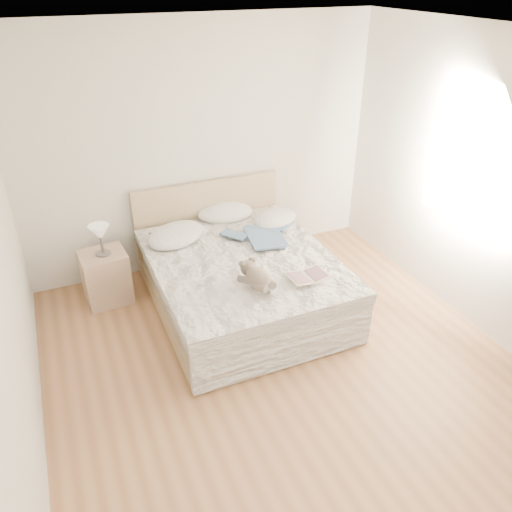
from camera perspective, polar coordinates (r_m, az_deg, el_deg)
name	(u,v)px	position (r m, az deg, el deg)	size (l,w,h in m)	color
floor	(291,377)	(4.45, 4.03, -13.58)	(4.00, 4.50, 0.00)	brown
ceiling	(307,39)	(3.24, 5.87, 23.40)	(4.00, 4.50, 0.00)	white
wall_back	(202,149)	(5.58, -6.14, 12.03)	(4.00, 0.02, 2.70)	beige
wall_right	(503,196)	(4.85, 26.38, 6.13)	(0.02, 4.50, 2.70)	beige
window	(478,174)	(4.99, 24.08, 8.54)	(0.02, 1.30, 1.10)	white
bed	(240,278)	(5.12, -1.86, -2.57)	(1.72, 2.14, 1.00)	tan
nightstand	(106,277)	(5.41, -16.77, -2.31)	(0.45, 0.40, 0.56)	tan
table_lamp	(100,234)	(5.16, -17.41, 2.43)	(0.27, 0.27, 0.32)	#524C46
pillow_left	(176,235)	(5.29, -9.15, 2.37)	(0.67, 0.47, 0.20)	silver
pillow_middle	(225,213)	(5.72, -3.51, 4.96)	(0.63, 0.44, 0.19)	white
pillow_right	(275,219)	(5.58, 2.24, 4.29)	(0.55, 0.38, 0.16)	silver
blouse	(265,236)	(5.22, 1.05, 2.25)	(0.57, 0.60, 0.02)	#344D6F
photo_book	(166,236)	(5.31, -10.22, 2.28)	(0.36, 0.25, 0.03)	white
childrens_book	(307,277)	(4.56, 5.90, -2.38)	(0.37, 0.25, 0.02)	beige
teddy_bear	(258,284)	(4.40, 0.24, -3.24)	(0.25, 0.35, 0.19)	#695A4E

